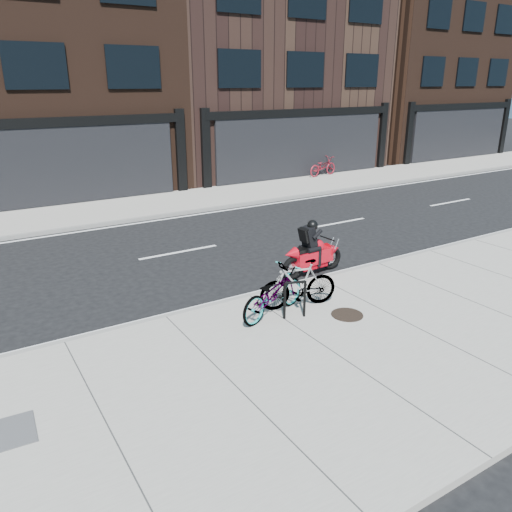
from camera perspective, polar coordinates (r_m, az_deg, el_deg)
ground at (r=12.90m, az=-5.28°, el=-2.03°), size 120.00×120.00×0.00m
sidewalk_near at (r=9.10m, az=9.31°, el=-11.43°), size 60.00×6.00×0.13m
sidewalk_far at (r=19.83m, az=-15.46°, el=5.17°), size 60.00×3.50×0.13m
building_center at (r=25.64m, az=-26.51°, el=23.25°), size 12.00×10.00×14.50m
building_mideast at (r=29.59m, az=-0.64°, el=22.37°), size 12.00×10.00×12.50m
building_east at (r=37.25m, az=16.59°, el=21.40°), size 10.00×10.00×13.00m
bike_rack at (r=10.08m, az=4.46°, el=-4.61°), size 0.46×0.18×0.80m
bicycle_front at (r=10.16m, az=1.95°, el=-4.25°), size 1.96×1.18×0.97m
bicycle_rear at (r=10.54m, az=4.85°, el=-3.22°), size 1.79×0.87×1.04m
motorcycle at (r=12.75m, az=6.79°, el=0.48°), size 1.95×0.48×1.45m
bicycle_far at (r=25.92m, az=7.64°, el=10.12°), size 1.89×0.92×0.95m
manhole_cover at (r=10.51m, az=10.37°, el=-6.62°), size 0.87×0.87×0.02m
utility_grate at (r=7.99m, az=-26.68°, el=-17.67°), size 0.79×0.79×0.02m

